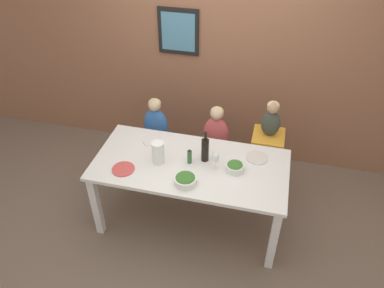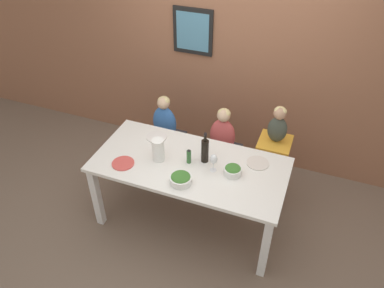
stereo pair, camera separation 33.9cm
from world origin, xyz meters
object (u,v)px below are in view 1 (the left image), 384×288
dinner_plate_back_left (152,140)px  person_baby_right (272,118)px  chair_right_highchair (267,148)px  person_child_left (156,121)px  dinner_plate_back_right (257,158)px  paper_towel_roll (158,153)px  chair_far_left (157,145)px  wine_bottle (205,149)px  salad_bowl_small (235,167)px  dinner_plate_front_left (123,169)px  wine_glass_near (216,158)px  salad_bowl_large (185,179)px  person_child_center (216,129)px  chair_far_center (215,154)px

dinner_plate_back_left → person_baby_right: bearing=20.4°
chair_right_highchair → person_child_left: size_ratio=1.37×
person_baby_right → dinner_plate_back_right: (-0.08, -0.45, -0.17)m
person_child_left → paper_towel_roll: paper_towel_roll is taller
person_baby_right → dinner_plate_back_left: size_ratio=1.92×
chair_far_left → wine_bottle: bearing=-40.6°
salad_bowl_small → dinner_plate_front_left: 1.01m
person_baby_right → wine_glass_near: 0.81m
person_child_left → wine_bottle: bearing=-40.7°
person_child_left → person_baby_right: (1.23, 0.00, 0.24)m
chair_right_highchair → dinner_plate_back_left: dinner_plate_back_left is taller
salad_bowl_large → wine_glass_near: bearing=49.7°
chair_right_highchair → chair_far_left: bearing=-180.0°
salad_bowl_small → dinner_plate_front_left: (-0.98, -0.23, -0.04)m
person_child_center → person_baby_right: 0.60m
salad_bowl_small → salad_bowl_large: bearing=-145.5°
chair_far_left → chair_right_highchair: chair_right_highchair is taller
chair_far_center → person_child_center: 0.33m
person_child_left → person_child_center: (0.68, 0.00, 0.00)m
chair_right_highchair → paper_towel_roll: 1.24m
chair_right_highchair → salad_bowl_small: salad_bowl_small is taller
salad_bowl_large → dinner_plate_back_left: 0.70m
paper_towel_roll → dinner_plate_back_right: (0.88, 0.27, -0.11)m
salad_bowl_small → wine_glass_near: bearing=-174.5°
salad_bowl_small → dinner_plate_back_right: (0.18, 0.22, -0.04)m
chair_far_center → dinner_plate_front_left: dinner_plate_front_left is taller
wine_bottle → dinner_plate_front_left: size_ratio=1.53×
chair_right_highchair → person_baby_right: (-0.00, 0.00, 0.38)m
person_child_left → wine_bottle: wine_bottle is taller
wine_bottle → salad_bowl_large: (-0.10, -0.35, -0.08)m
chair_far_left → wine_bottle: size_ratio=1.41×
person_baby_right → wine_bottle: (-0.55, -0.58, -0.05)m
dinner_plate_back_right → chair_far_center: bearing=136.8°
wine_glass_near → dinner_plate_back_left: bearing=159.0°
paper_towel_roll → dinner_plate_back_right: paper_towel_roll is taller
person_baby_right → paper_towel_roll: size_ratio=1.78×
salad_bowl_small → chair_right_highchair: bearing=68.7°
wine_bottle → dinner_plate_back_left: (-0.57, 0.17, -0.12)m
chair_right_highchair → salad_bowl_large: 1.16m
chair_right_highchair → salad_bowl_small: size_ratio=4.46×
chair_far_left → dinner_plate_back_left: size_ratio=2.16×
chair_far_center → dinner_plate_front_left: (-0.68, -0.89, 0.39)m
chair_far_center → chair_right_highchair: (0.55, 0.00, 0.19)m
chair_far_center → salad_bowl_small: 0.84m
wine_bottle → person_child_left: bearing=139.3°
chair_far_center → wine_glass_near: wine_glass_near is taller
chair_right_highchair → wine_glass_near: wine_glass_near is taller
chair_far_left → dinner_plate_back_right: size_ratio=2.16×
person_child_center → chair_far_center: bearing=-90.0°
person_child_left → salad_bowl_large: 1.10m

